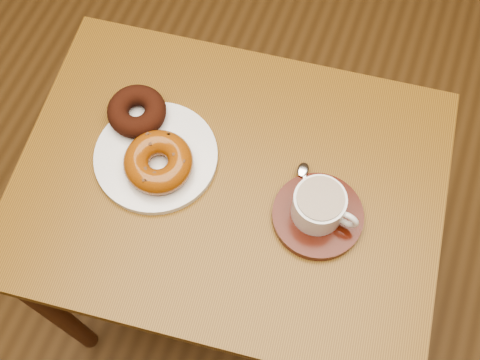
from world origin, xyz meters
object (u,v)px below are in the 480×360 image
(saucer, at_px, (318,216))
(donut_plate, at_px, (156,156))
(cafe_table, at_px, (230,205))
(coffee_cup, at_px, (320,206))

(saucer, bearing_deg, donut_plate, 178.14)
(cafe_table, relative_size, coffee_cup, 6.98)
(cafe_table, bearing_deg, donut_plate, 175.05)
(cafe_table, distance_m, donut_plate, 0.18)
(donut_plate, distance_m, saucer, 0.29)
(saucer, bearing_deg, cafe_table, 175.78)
(cafe_table, distance_m, saucer, 0.20)
(cafe_table, height_order, coffee_cup, coffee_cup)
(donut_plate, relative_size, saucer, 1.42)
(donut_plate, height_order, saucer, saucer)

